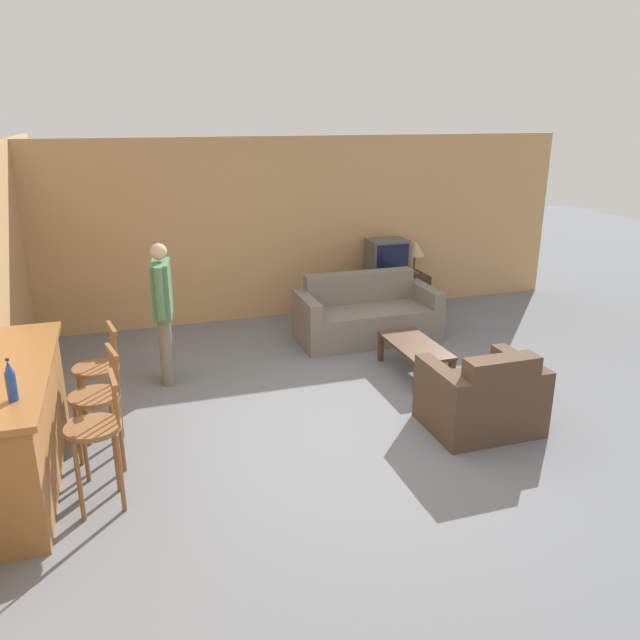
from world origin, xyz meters
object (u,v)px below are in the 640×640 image
table_lamp (415,249)px  person_by_window (163,307)px  tv (387,258)px  bar_chair_far (98,376)px  bottle (11,381)px  coffee_table (415,348)px  bar_chair_mid (97,405)px  bar_chair_near (96,437)px  armchair_near (482,398)px  tv_unit (386,294)px  couch_far (366,316)px

table_lamp → person_by_window: size_ratio=0.32×
tv → person_by_window: size_ratio=0.36×
bar_chair_far → bottle: bottle is taller
coffee_table → bottle: bearing=-157.3°
coffee_table → tv: (0.64, 2.30, 0.52)m
bar_chair_mid → bar_chair_far: size_ratio=1.00×
bar_chair_near → bar_chair_mid: bearing=90.0°
armchair_near → bottle: (-3.96, -0.26, 0.84)m
table_lamp → armchair_near: bearing=-106.2°
bottle → table_lamp: bearing=38.1°
table_lamp → person_by_window: (-3.85, -1.65, -0.05)m
coffee_table → bar_chair_far: bearing=-173.5°
tv_unit → bottle: bottle is taller
bar_chair_far → tv_unit: (4.08, 2.70, -0.31)m
coffee_table → tv_unit: (0.64, 2.31, -0.04)m
armchair_near → table_lamp: bearing=73.8°
bar_chair_far → tv_unit: bearing=33.5°
couch_far → person_by_window: (-2.66, -0.64, 0.58)m
person_by_window → armchair_near: bearing=-36.4°
bar_chair_near → person_by_window: 2.36m
coffee_table → person_by_window: bearing=166.6°
bar_chair_far → tv_unit: bar_chair_far is taller
tv → bottle: bottle is taller
bar_chair_far → table_lamp: bearing=30.7°
armchair_near → table_lamp: (1.07, 3.70, 0.63)m
bar_chair_near → coffee_table: (3.44, 1.58, -0.28)m
tv → table_lamp: 0.47m
bar_chair_mid → table_lamp: size_ratio=2.07×
bar_chair_mid → couch_far: (3.35, 2.31, -0.28)m
coffee_table → tv: 2.45m
couch_far → tv: size_ratio=3.24×
bar_chair_near → table_lamp: table_lamp is taller
couch_far → tv_unit: bearing=54.1°
tv_unit → tv: tv is taller
bar_chair_near → tv_unit: size_ratio=0.85×
bar_chair_near → armchair_near: (3.46, 0.19, -0.28)m
tv_unit → person_by_window: size_ratio=0.78×
bar_chair_mid → bottle: (-0.50, -0.63, 0.55)m
bar_chair_near → person_by_window: size_ratio=0.67×
bar_chair_near → armchair_near: bar_chair_near is taller
bar_chair_near → bar_chair_mid: 0.56m
armchair_near → bar_chair_far: bearing=163.9°
couch_far → person_by_window: person_by_window is taller
coffee_table → bar_chair_near: bearing=-155.3°
couch_far → tv_unit: size_ratio=1.49×
tv_unit → bottle: bearing=-139.2°
bar_chair_mid → table_lamp: (4.54, 3.32, 0.35)m
bar_chair_mid → table_lamp: table_lamp is taller
bar_chair_mid → couch_far: bearing=34.6°
coffee_table → bottle: bottle is taller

